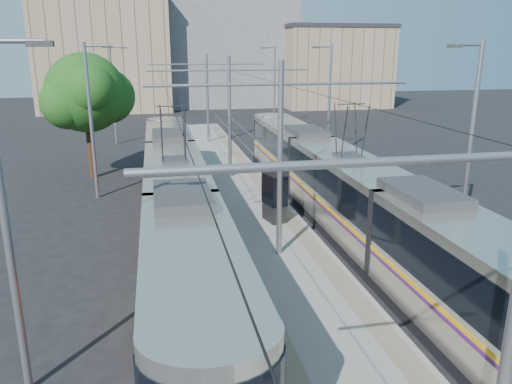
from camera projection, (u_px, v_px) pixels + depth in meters
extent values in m
cube|color=gray|center=(239.00, 192.00, 27.18)|extent=(4.00, 50.00, 0.30)
cube|color=gray|center=(212.00, 191.00, 26.86)|extent=(0.70, 50.00, 0.01)
cube|color=gray|center=(265.00, 188.00, 27.42)|extent=(0.70, 50.00, 0.01)
cube|color=gray|center=(158.00, 199.00, 26.39)|extent=(0.07, 70.00, 0.03)
cube|color=gray|center=(186.00, 197.00, 26.67)|extent=(0.07, 70.00, 0.03)
cube|color=gray|center=(290.00, 191.00, 27.77)|extent=(0.07, 70.00, 0.03)
cube|color=gray|center=(314.00, 190.00, 28.05)|extent=(0.07, 70.00, 0.03)
cube|color=black|center=(178.00, 233.00, 20.94)|extent=(2.30, 27.34, 0.40)
cube|color=#B6B1A7|center=(176.00, 196.00, 20.48)|extent=(2.40, 25.74, 2.90)
cube|color=black|center=(175.00, 184.00, 20.35)|extent=(2.43, 25.74, 1.30)
cube|color=#FFA50D|center=(176.00, 205.00, 20.60)|extent=(2.43, 25.74, 0.12)
cube|color=#AA1209|center=(177.00, 216.00, 20.73)|extent=(2.42, 25.74, 1.10)
cube|color=#2D2D30|center=(174.00, 158.00, 20.04)|extent=(1.68, 3.00, 0.30)
cube|color=black|center=(345.00, 227.00, 21.72)|extent=(2.30, 29.71, 0.40)
cube|color=beige|center=(347.00, 190.00, 21.26)|extent=(2.40, 28.11, 2.90)
cube|color=black|center=(348.00, 179.00, 21.13)|extent=(2.43, 28.11, 1.30)
cube|color=orange|center=(347.00, 199.00, 21.37)|extent=(2.43, 28.11, 0.12)
cube|color=#41164F|center=(346.00, 203.00, 21.41)|extent=(2.43, 28.11, 0.10)
cube|color=#2D2D30|center=(349.00, 154.00, 20.82)|extent=(1.68, 3.00, 0.30)
cylinder|color=gray|center=(508.00, 361.00, 6.40)|extent=(0.20, 0.20, 7.00)
cylinder|color=gray|center=(280.00, 162.00, 17.70)|extent=(0.20, 0.20, 7.00)
cylinder|color=gray|center=(281.00, 84.00, 16.95)|extent=(9.20, 0.10, 0.10)
cylinder|color=gray|center=(230.00, 118.00, 29.00)|extent=(0.20, 0.20, 7.00)
cylinder|color=gray|center=(229.00, 70.00, 28.26)|extent=(9.20, 0.10, 0.10)
cylinder|color=gray|center=(207.00, 99.00, 40.31)|extent=(0.20, 0.20, 7.00)
cylinder|color=gray|center=(207.00, 64.00, 39.56)|extent=(9.20, 0.10, 0.10)
cylinder|color=black|center=(167.00, 93.00, 25.00)|extent=(0.02, 70.00, 0.02)
cylinder|color=black|center=(305.00, 90.00, 26.38)|extent=(0.02, 70.00, 0.02)
cylinder|color=gray|center=(6.00, 228.00, 10.56)|extent=(0.18, 0.18, 8.00)
cube|color=#2D2D30|center=(40.00, 44.00, 9.73)|extent=(0.50, 0.22, 0.12)
cylinder|color=gray|center=(91.00, 123.00, 25.63)|extent=(0.18, 0.18, 8.00)
cube|color=#2D2D30|center=(107.00, 47.00, 24.80)|extent=(0.50, 0.22, 0.12)
cylinder|color=gray|center=(113.00, 96.00, 40.70)|extent=(0.18, 0.18, 8.00)
cube|color=#2D2D30|center=(124.00, 48.00, 39.87)|extent=(0.50, 0.22, 0.12)
cylinder|color=gray|center=(470.00, 148.00, 19.08)|extent=(0.18, 0.18, 8.00)
cube|color=#2D2D30|center=(455.00, 46.00, 17.83)|extent=(0.50, 0.22, 0.12)
cylinder|color=gray|center=(329.00, 104.00, 34.15)|extent=(0.18, 0.18, 8.00)
cube|color=#2D2D30|center=(316.00, 48.00, 32.91)|extent=(0.50, 0.22, 0.12)
cylinder|color=gray|center=(274.00, 87.00, 49.22)|extent=(0.18, 0.18, 8.00)
cube|color=#2D2D30|center=(264.00, 48.00, 47.98)|extent=(0.50, 0.22, 0.12)
cube|color=black|center=(275.00, 193.00, 21.85)|extent=(0.92, 1.25, 2.57)
cube|color=black|center=(275.00, 189.00, 21.80)|extent=(0.97, 1.30, 1.34)
cylinder|color=#382314|center=(91.00, 153.00, 30.47)|extent=(0.43, 0.43, 3.12)
sphere|color=#204313|center=(86.00, 93.00, 29.47)|extent=(4.68, 4.68, 4.68)
sphere|color=#204313|center=(108.00, 96.00, 30.51)|extent=(3.31, 3.31, 3.31)
cube|color=#9D836A|center=(106.00, 57.00, 63.97)|extent=(16.00, 12.00, 13.37)
cube|color=gray|center=(225.00, 46.00, 70.43)|extent=(18.00, 14.00, 16.02)
cube|color=#9D836A|center=(333.00, 68.00, 68.25)|extent=(14.00, 10.00, 10.28)
cube|color=#262328|center=(334.00, 27.00, 66.77)|extent=(14.28, 10.20, 0.50)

